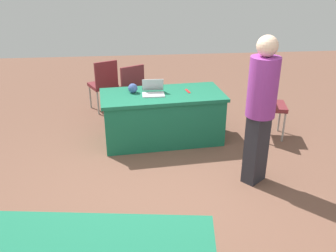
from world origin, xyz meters
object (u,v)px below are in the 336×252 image
person_presenter (261,104)px  table_foreground (162,117)px  chair_back_row (129,88)px  chair_tucked_right (267,101)px  chair_tucked_left (104,82)px  laptop_silver (153,92)px  yarn_ball (133,88)px  scissors_red (188,91)px

person_presenter → table_foreground: bearing=-89.8°
chair_back_row → chair_tucked_right: bearing=-50.3°
chair_tucked_left → laptop_silver: laptop_silver is taller
table_foreground → chair_tucked_left: size_ratio=1.99×
person_presenter → yarn_ball: (1.46, -1.36, -0.20)m
yarn_ball → chair_back_row: bearing=-85.7°
table_foreground → scissors_red: size_ratio=10.40×
chair_back_row → scissors_red: chair_back_row is taller
person_presenter → yarn_ball: person_presenter is taller
chair_tucked_left → yarn_ball: bearing=-93.7°
chair_tucked_left → laptop_silver: bearing=-85.0°
chair_back_row → yarn_ball: size_ratio=6.97×
chair_back_row → scissors_red: 1.18m
chair_tucked_left → yarn_ball: 1.37m
table_foreground → yarn_ball: yarn_ball is taller
chair_tucked_right → yarn_ball: size_ratio=6.99×
table_foreground → chair_back_row: 0.99m
chair_back_row → yarn_ball: chair_back_row is taller
table_foreground → laptop_silver: size_ratio=5.79×
scissors_red → chair_tucked_left: bearing=-142.2°
chair_back_row → laptop_silver: bearing=-95.6°
yarn_ball → table_foreground: bearing=169.4°
table_foreground → chair_tucked_left: (0.93, -1.32, 0.16)m
table_foreground → chair_tucked_right: 1.61m
table_foreground → chair_back_row: (0.48, -0.84, 0.19)m
chair_tucked_left → table_foreground: bearing=-80.7°
scissors_red → person_presenter: bearing=17.0°
chair_tucked_right → scissors_red: 1.22m
person_presenter → laptop_silver: person_presenter is taller
chair_tucked_left → person_presenter: (-1.97, 2.60, 0.48)m
chair_tucked_right → scissors_red: chair_tucked_right is taller
chair_back_row → laptop_silver: 0.95m
table_foreground → person_presenter: person_presenter is taller
chair_tucked_right → person_presenter: bearing=-12.2°
laptop_silver → chair_tucked_right: bearing=-179.3°
scissors_red → laptop_silver: bearing=-90.1°
table_foreground → laptop_silver: bearing=6.6°
scissors_red → chair_tucked_right: bearing=77.5°
table_foreground → chair_back_row: chair_back_row is taller
chair_tucked_left → yarn_ball: chair_tucked_left is taller
chair_tucked_right → yarn_ball: (2.02, -0.10, 0.25)m
chair_tucked_left → scissors_red: chair_tucked_left is taller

